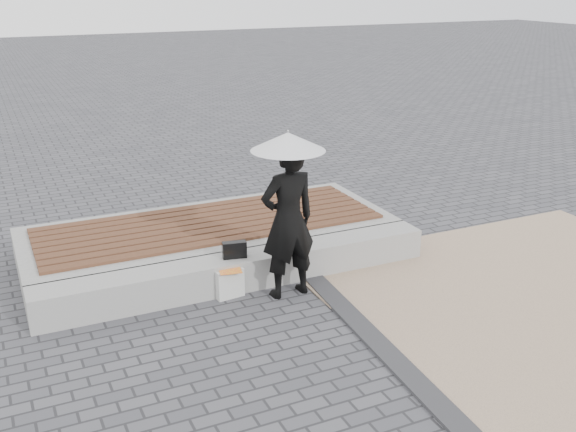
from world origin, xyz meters
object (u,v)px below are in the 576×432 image
at_px(parasol, 288,142).
at_px(canvas_tote, 229,283).
at_px(woman, 288,220).
at_px(handbag, 234,250).
at_px(seating_ledge, 242,271).

xyz_separation_m(parasol, canvas_tote, (-0.66, 0.23, -1.70)).
xyz_separation_m(woman, canvas_tote, (-0.66, 0.23, -0.77)).
bearing_deg(parasol, handbag, 139.86).
height_order(woman, parasol, parasol).
height_order(seating_ledge, woman, woman).
bearing_deg(handbag, parasol, -29.23).
distance_m(seating_ledge, canvas_tote, 0.34).
bearing_deg(canvas_tote, woman, -25.73).
height_order(parasol, handbag, parasol).
distance_m(handbag, canvas_tote, 0.41).
distance_m(seating_ledge, woman, 0.97).
relative_size(parasol, canvas_tote, 3.05).
xyz_separation_m(handbag, canvas_tote, (-0.15, -0.21, -0.32)).
distance_m(parasol, handbag, 1.53).
height_order(seating_ledge, canvas_tote, seating_ledge).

